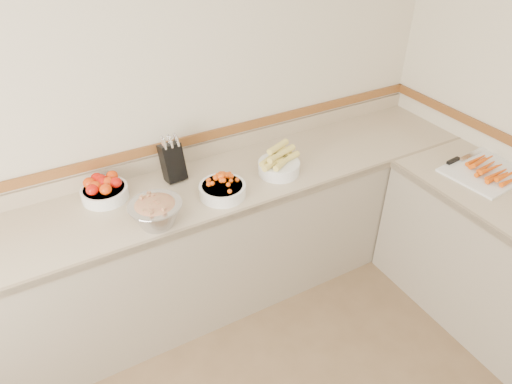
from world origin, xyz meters
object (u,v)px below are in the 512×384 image
cherry_tomato_bowl (222,188)px  tomato_bowl (104,189)px  corn_bowl (279,164)px  rhubarb_bowl (156,211)px  knife_block (172,161)px  cutting_board (488,170)px

cherry_tomato_bowl → tomato_bowl: bearing=153.3°
corn_bowl → rhubarb_bowl: size_ratio=1.01×
cherry_tomato_bowl → rhubarb_bowl: rhubarb_bowl is taller
knife_block → tomato_bowl: bearing=-179.4°
rhubarb_bowl → cherry_tomato_bowl: bearing=9.7°
tomato_bowl → cherry_tomato_bowl: 0.67m
tomato_bowl → rhubarb_bowl: 0.42m
tomato_bowl → cherry_tomato_bowl: bearing=-26.7°
tomato_bowl → cutting_board: size_ratio=0.50×
tomato_bowl → rhubarb_bowl: (0.18, -0.37, 0.02)m
tomato_bowl → rhubarb_bowl: bearing=-63.8°
knife_block → rhubarb_bowl: (-0.24, -0.38, -0.04)m
knife_block → corn_bowl: bearing=-23.4°
tomato_bowl → cherry_tomato_bowl: size_ratio=0.98×
tomato_bowl → cutting_board: 2.32m
corn_bowl → rhubarb_bowl: bearing=-171.6°
cherry_tomato_bowl → rhubarb_bowl: bearing=-170.3°
knife_block → cherry_tomato_bowl: 0.36m
knife_block → cutting_board: 1.94m
knife_block → cherry_tomato_bowl: size_ratio=1.09×
tomato_bowl → rhubarb_bowl: rhubarb_bowl is taller
knife_block → corn_bowl: size_ratio=1.04×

